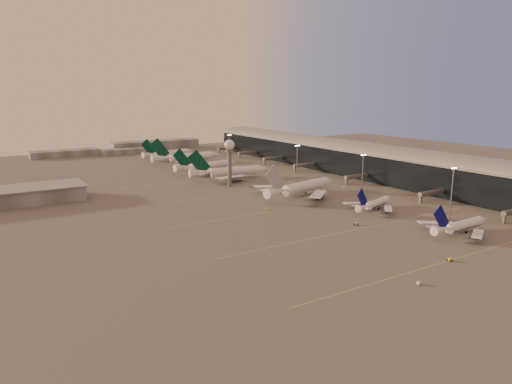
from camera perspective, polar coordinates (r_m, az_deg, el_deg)
ground at (r=191.29m, az=12.76°, el=-5.71°), size 700.00×700.00×0.00m
taxiway_markings at (r=250.58m, az=8.79°, el=-1.23°), size 180.00×185.25×0.02m
terminal at (r=339.67m, az=13.02°, el=3.98°), size 57.00×362.00×23.04m
hangar at (r=274.53m, az=-29.10°, el=-0.56°), size 82.00×27.00×8.50m
radar_tower at (r=285.04m, az=-3.33°, el=4.82°), size 6.40×6.40×31.10m
mast_a at (r=231.20m, az=23.30°, el=0.23°), size 3.60×0.56×25.00m
mast_b at (r=263.74m, az=13.18°, el=2.32°), size 3.60×0.56×25.00m
mast_c at (r=301.68m, az=5.16°, el=3.83°), size 3.60×0.56×25.00m
mast_d at (r=376.06m, az=-3.33°, el=5.56°), size 3.60×0.56×25.00m
distant_horizon at (r=475.85m, az=-15.42°, el=5.38°), size 165.00×37.50×9.00m
narrowbody_near at (r=210.44m, az=24.20°, el=-4.01°), size 37.27×29.75×14.56m
narrowbody_mid at (r=237.93m, az=14.60°, el=-1.55°), size 33.52×26.37×13.43m
widebody_white at (r=262.84m, az=5.78°, el=0.31°), size 59.11×46.79×21.19m
greentail_a at (r=313.77m, az=-3.21°, el=2.35°), size 58.64×47.09×21.35m
greentail_b at (r=341.94m, az=-6.25°, el=3.07°), size 53.51×42.95×19.49m
greentail_c at (r=386.31m, az=-8.62°, el=4.16°), size 61.56×49.76×22.37m
greentail_d at (r=417.14m, az=-10.84°, el=4.60°), size 52.39×41.87×19.28m
gsv_truck_a at (r=152.56m, az=19.81°, el=-10.44°), size 5.57×2.28×2.22m
gsv_tug_near at (r=176.36m, az=23.05°, el=-7.81°), size 2.14×3.54×1.01m
gsv_catering_a at (r=219.86m, az=25.98°, el=-3.76°), size 5.28×3.32×4.01m
gsv_tug_mid at (r=209.62m, az=12.36°, el=-3.92°), size 4.62×4.23×1.13m
gsv_truck_b at (r=241.27m, az=14.67°, el=-1.75°), size 5.56×2.28×2.21m
gsv_truck_c at (r=230.66m, az=1.47°, el=-1.99°), size 5.26×5.26×2.21m
gsv_catering_b at (r=289.53m, az=11.00°, el=0.88°), size 4.55×2.70×3.49m
gsv_tug_far at (r=277.32m, az=2.41°, el=0.33°), size 2.65×3.76×0.98m
gsv_truck_d at (r=291.22m, az=-9.03°, el=0.87°), size 2.38×4.88×1.89m
gsv_tug_hangar at (r=338.18m, az=-1.50°, el=2.54°), size 3.73×2.48×1.00m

